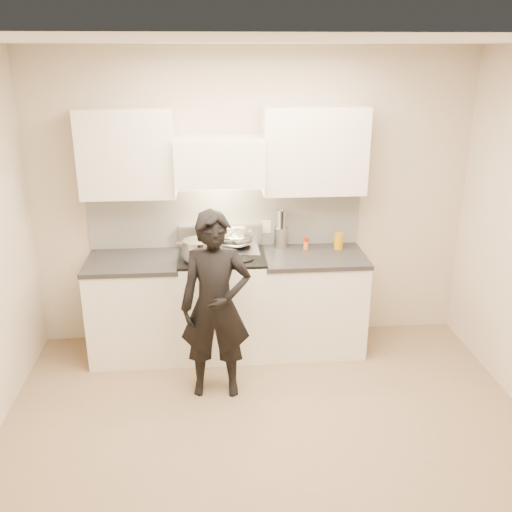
# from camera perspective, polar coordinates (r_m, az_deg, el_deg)

# --- Properties ---
(ground_plane) EXTENTS (4.00, 4.00, 0.00)m
(ground_plane) POSITION_cam_1_polar(r_m,az_deg,el_deg) (4.28, 1.57, -18.40)
(ground_plane) COLOR #836C51
(room_shell) EXTENTS (4.04, 3.54, 2.70)m
(room_shell) POSITION_cam_1_polar(r_m,az_deg,el_deg) (3.87, 0.34, 4.09)
(room_shell) COLOR #C1B099
(room_shell) RESTS_ON ground
(stove) EXTENTS (0.76, 0.65, 0.96)m
(stove) POSITION_cam_1_polar(r_m,az_deg,el_deg) (5.24, -3.36, -4.68)
(stove) COLOR white
(stove) RESTS_ON ground
(counter_right) EXTENTS (0.92, 0.67, 0.92)m
(counter_right) POSITION_cam_1_polar(r_m,az_deg,el_deg) (5.32, 5.64, -4.49)
(counter_right) COLOR silver
(counter_right) RESTS_ON ground
(counter_left) EXTENTS (0.82, 0.67, 0.92)m
(counter_left) POSITION_cam_1_polar(r_m,az_deg,el_deg) (5.29, -11.87, -5.02)
(counter_left) COLOR silver
(counter_left) RESTS_ON ground
(wok) EXTENTS (0.32, 0.39, 0.26)m
(wok) POSITION_cam_1_polar(r_m,az_deg,el_deg) (5.17, -2.01, 1.80)
(wok) COLOR #B7B7B7
(wok) RESTS_ON stove
(stock_pot) EXTENTS (0.37, 0.27, 0.17)m
(stock_pot) POSITION_cam_1_polar(r_m,az_deg,el_deg) (4.89, -5.79, 0.63)
(stock_pot) COLOR #B7B7B7
(stock_pot) RESTS_ON stove
(utensil_crock) EXTENTS (0.13, 0.13, 0.35)m
(utensil_crock) POSITION_cam_1_polar(r_m,az_deg,el_deg) (5.29, 2.47, 2.04)
(utensil_crock) COLOR beige
(utensil_crock) RESTS_ON counter_right
(spice_jar) EXTENTS (0.05, 0.05, 0.10)m
(spice_jar) POSITION_cam_1_polar(r_m,az_deg,el_deg) (5.26, 5.01, 1.24)
(spice_jar) COLOR orange
(spice_jar) RESTS_ON counter_right
(oil_glass) EXTENTS (0.09, 0.09, 0.15)m
(oil_glass) POSITION_cam_1_polar(r_m,az_deg,el_deg) (5.30, 8.28, 1.51)
(oil_glass) COLOR #B97F0C
(oil_glass) RESTS_ON counter_right
(person) EXTENTS (0.58, 0.39, 1.53)m
(person) POSITION_cam_1_polar(r_m,az_deg,el_deg) (4.48, -4.06, -5.02)
(person) COLOR black
(person) RESTS_ON ground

